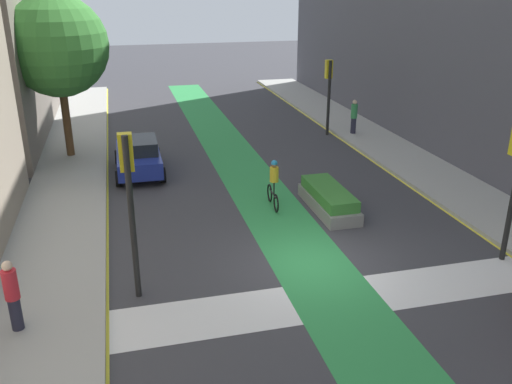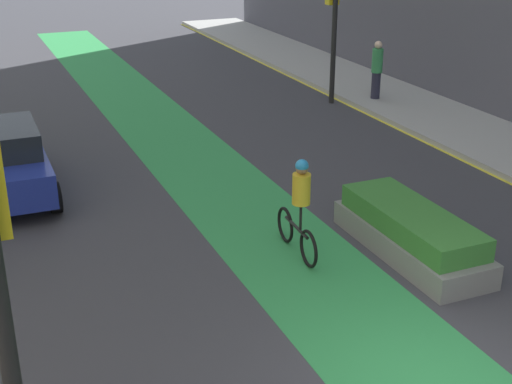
# 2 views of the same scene
# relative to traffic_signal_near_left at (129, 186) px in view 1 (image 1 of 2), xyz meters

# --- Properties ---
(ground_plane) EXTENTS (120.00, 120.00, 0.00)m
(ground_plane) POSITION_rel_traffic_signal_near_left_xyz_m (5.15, 0.45, -3.09)
(ground_plane) COLOR #38383D
(bike_lane_paint) EXTENTS (2.40, 60.00, 0.01)m
(bike_lane_paint) POSITION_rel_traffic_signal_near_left_xyz_m (5.04, 0.45, -3.09)
(bike_lane_paint) COLOR #2D8C47
(bike_lane_paint) RESTS_ON ground_plane
(crosswalk_band) EXTENTS (12.00, 1.80, 0.01)m
(crosswalk_band) POSITION_rel_traffic_signal_near_left_xyz_m (5.15, -1.55, -3.09)
(crosswalk_band) COLOR silver
(crosswalk_band) RESTS_ON ground_plane
(sidewalk_left) EXTENTS (3.00, 60.00, 0.15)m
(sidewalk_left) POSITION_rel_traffic_signal_near_left_xyz_m (-2.35, 0.45, -3.02)
(sidewalk_left) COLOR #9E9E99
(sidewalk_left) RESTS_ON ground_plane
(curb_stripe_left) EXTENTS (0.16, 60.00, 0.01)m
(curb_stripe_left) POSITION_rel_traffic_signal_near_left_xyz_m (-0.85, 0.45, -3.09)
(curb_stripe_left) COLOR yellow
(curb_stripe_left) RESTS_ON ground_plane
(curb_stripe_right) EXTENTS (0.16, 60.00, 0.01)m
(curb_stripe_right) POSITION_rel_traffic_signal_near_left_xyz_m (11.15, 0.45, -3.09)
(curb_stripe_right) COLOR yellow
(curb_stripe_right) RESTS_ON ground_plane
(traffic_signal_near_left) EXTENTS (0.35, 0.52, 4.42)m
(traffic_signal_near_left) POSITION_rel_traffic_signal_near_left_xyz_m (0.00, 0.00, 0.00)
(traffic_signal_near_left) COLOR black
(traffic_signal_near_left) RESTS_ON ground_plane
(traffic_signal_far_right) EXTENTS (0.35, 0.52, 3.96)m
(traffic_signal_far_right) POSITION_rel_traffic_signal_near_left_xyz_m (10.76, 13.92, -0.31)
(traffic_signal_far_right) COLOR black
(traffic_signal_far_right) RESTS_ON ground_plane
(car_blue_left_far) EXTENTS (2.04, 4.21, 1.57)m
(car_blue_left_far) POSITION_rel_traffic_signal_near_left_xyz_m (0.55, 9.92, -2.29)
(car_blue_left_far) COLOR navy
(car_blue_left_far) RESTS_ON ground_plane
(cyclist_in_lane) EXTENTS (0.32, 1.73, 1.86)m
(cyclist_in_lane) POSITION_rel_traffic_signal_near_left_xyz_m (5.15, 4.80, -2.12)
(cyclist_in_lane) COLOR black
(cyclist_in_lane) RESTS_ON ground_plane
(pedestrian_sidewalk_right_a) EXTENTS (0.34, 0.34, 1.80)m
(pedestrian_sidewalk_right_a) POSITION_rel_traffic_signal_near_left_xyz_m (12.02, 13.25, -2.02)
(pedestrian_sidewalk_right_a) COLOR #262638
(pedestrian_sidewalk_right_a) RESTS_ON sidewalk_right
(pedestrian_sidewalk_left_a) EXTENTS (0.34, 0.34, 1.81)m
(pedestrian_sidewalk_left_a) POSITION_rel_traffic_signal_near_left_xyz_m (-2.85, -1.12, -2.01)
(pedestrian_sidewalk_left_a) COLOR #262638
(pedestrian_sidewalk_left_a) RESTS_ON sidewalk_left
(street_tree_near) EXTENTS (4.47, 4.47, 7.24)m
(street_tree_near) POSITION_rel_traffic_signal_near_left_xyz_m (-2.47, 12.94, 2.05)
(street_tree_near) COLOR brown
(street_tree_near) RESTS_ON sidewalk_left
(median_planter) EXTENTS (1.20, 3.46, 0.85)m
(median_planter) POSITION_rel_traffic_signal_near_left_xyz_m (7.04, 4.10, -2.69)
(median_planter) COLOR slate
(median_planter) RESTS_ON ground_plane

